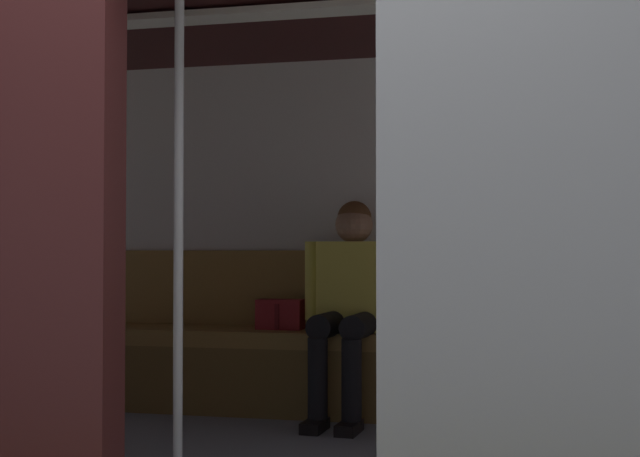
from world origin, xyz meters
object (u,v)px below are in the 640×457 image
bench_seat (357,352)px  person_seated (350,293)px  handbag (280,314)px  book (422,330)px  grab_pole_door (179,225)px  train_car (308,138)px

bench_seat → person_seated: size_ratio=2.76×
person_seated → handbag: size_ratio=4.62×
bench_seat → handbag: bearing=-7.3°
book → handbag: bearing=26.5°
handbag → book: bearing=179.6°
bench_seat → handbag: (0.45, -0.06, 0.20)m
handbag → bench_seat: bearing=172.7°
person_seated → grab_pole_door: (0.35, 1.59, 0.33)m
train_car → person_seated: 1.15m
train_car → person_seated: bearing=-91.6°
person_seated → handbag: 0.46m
bench_seat → book: bearing=-171.7°
grab_pole_door → handbag: bearing=-87.5°
grab_pole_door → book: bearing=-113.4°
train_car → grab_pole_door: bearing=65.1°
train_car → grab_pole_door: 0.88m
train_car → handbag: (0.40, -0.99, -0.87)m
person_seated → grab_pole_door: grab_pole_door is taller
book → person_seated: bearing=42.2°
bench_seat → grab_pole_door: 1.81m
bench_seat → grab_pole_door: size_ratio=1.63×
person_seated → handbag: person_seated is taller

